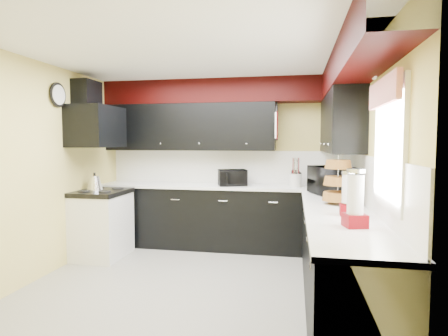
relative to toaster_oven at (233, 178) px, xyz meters
name	(u,v)px	position (x,y,z in m)	size (l,w,h in m)	color
ground	(194,285)	(-0.20, -1.45, -1.06)	(3.60, 3.60, 0.00)	gray
wall_back	(224,163)	(-0.20, 0.35, 0.19)	(3.60, 0.06, 2.50)	#E0C666
wall_right	(368,175)	(1.60, -1.45, 0.19)	(0.06, 3.60, 2.50)	#E0C666
wall_left	(45,170)	(-2.00, -1.45, 0.19)	(0.06, 3.60, 2.50)	#E0C666
ceiling	(192,55)	(-0.20, -1.45, 1.44)	(3.60, 3.60, 0.06)	white
cab_back	(220,218)	(-0.20, 0.05, -0.61)	(3.60, 0.60, 0.90)	black
cab_right	(338,261)	(1.30, -1.75, -0.61)	(0.60, 3.00, 0.90)	black
counter_back	(220,186)	(-0.20, 0.05, -0.14)	(3.62, 0.64, 0.04)	white
counter_right	(339,212)	(1.30, -1.75, -0.14)	(0.64, 3.02, 0.04)	white
splash_back	(224,167)	(-0.20, 0.34, 0.13)	(3.60, 0.02, 0.50)	white
splash_right	(367,181)	(1.59, -1.45, 0.13)	(0.02, 3.60, 0.50)	white
upper_back	(190,127)	(-0.70, 0.18, 0.74)	(2.60, 0.35, 0.70)	black
upper_right	(340,124)	(1.43, -0.55, 0.74)	(0.35, 1.80, 0.70)	black
soffit_back	(222,92)	(-0.20, 0.17, 1.27)	(3.60, 0.36, 0.35)	black
soffit_right	(354,62)	(1.42, -1.63, 1.27)	(0.36, 3.24, 0.35)	black
stove	(102,226)	(-1.70, -0.70, -0.63)	(0.60, 0.75, 0.86)	white
cooktop	(101,192)	(-1.70, -0.70, -0.17)	(0.62, 0.77, 0.06)	black
hood	(96,127)	(-1.75, -0.70, 0.72)	(0.50, 0.78, 0.55)	black
hood_duct	(87,96)	(-1.88, -0.70, 1.14)	(0.24, 0.40, 0.40)	black
window	(390,145)	(1.59, -2.35, 0.49)	(0.03, 0.86, 0.96)	white
valance	(383,92)	(1.53, -2.35, 0.89)	(0.04, 0.88, 0.20)	red
pan_top	(277,112)	(0.62, 0.10, 0.94)	(0.03, 0.22, 0.40)	black
pan_mid	(276,130)	(0.62, -0.03, 0.69)	(0.03, 0.28, 0.46)	black
pan_low	(277,132)	(0.62, 0.23, 0.66)	(0.03, 0.24, 0.42)	black
cut_board	(276,126)	(0.63, -0.15, 0.74)	(0.03, 0.26, 0.35)	white
baskets	(338,181)	(1.32, -1.40, 0.12)	(0.27, 0.27, 0.50)	brown
clock	(58,95)	(-1.97, -1.20, 1.09)	(0.03, 0.30, 0.30)	black
deco_plate	(375,66)	(1.57, -1.80, 1.19)	(0.03, 0.24, 0.24)	white
toaster_oven	(233,178)	(0.00, 0.00, 0.00)	(0.40, 0.33, 0.23)	black
microwave	(333,181)	(1.35, -0.73, 0.05)	(0.62, 0.42, 0.34)	black
utensil_crock	(296,180)	(0.90, 0.01, -0.02)	(0.17, 0.17, 0.18)	silver
knife_block	(296,179)	(0.90, 0.11, -0.01)	(0.10, 0.14, 0.22)	black
kettle	(95,183)	(-1.81, -0.66, -0.04)	(0.21, 0.21, 0.19)	silver
dispenser_a	(348,195)	(1.34, -2.01, 0.06)	(0.13, 0.13, 0.35)	maroon
dispenser_b	(355,199)	(1.34, -2.46, 0.09)	(0.15, 0.15, 0.42)	#6B010F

